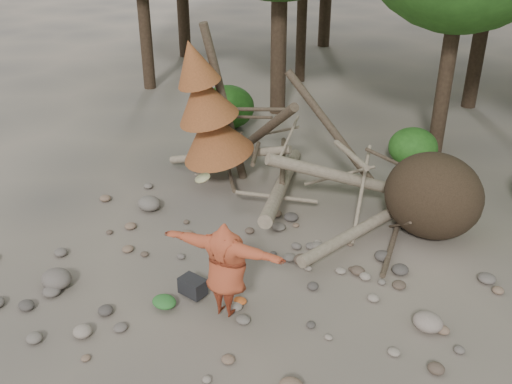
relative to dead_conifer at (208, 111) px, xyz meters
The scene contains 12 objects.
ground 5.05m from the dead_conifer, 47.26° to the right, with size 120.00×120.00×0.00m, color #514C44.
deadfall_pile 5.33m from the dead_conifer, ahead, with size 8.55×5.24×3.30m.
dead_conifer is the anchor object (origin of this frame).
bush_left 4.72m from the dead_conifer, 121.92° to the left, with size 1.80×1.80×1.44m, color #205215.
bush_mid 6.11m from the dead_conifer, 48.52° to the left, with size 1.40×1.40×1.12m, color #2B681E.
frisbee_thrower 5.62m from the dead_conifer, 47.31° to the right, with size 2.41×1.14×2.41m.
backpack 5.26m from the dead_conifer, 54.44° to the right, with size 0.50×0.34×0.34m, color black.
cloth_green 5.66m from the dead_conifer, 59.92° to the right, with size 0.49×0.41×0.18m, color #2A6629.
cloth_orange 5.65m from the dead_conifer, 44.35° to the right, with size 0.27×0.22×0.10m, color #B8521F.
boulder_front_left 5.67m from the dead_conifer, 85.23° to the right, with size 0.63×0.56×0.38m, color #625A52.
boulder_mid_right 7.53m from the dead_conifer, 18.29° to the right, with size 0.54×0.48×0.32m, color gray.
boulder_mid_left 2.77m from the dead_conifer, 100.21° to the right, with size 0.59×0.53×0.35m, color #676057.
Camera 1 is at (5.93, -7.22, 6.82)m, focal length 40.00 mm.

